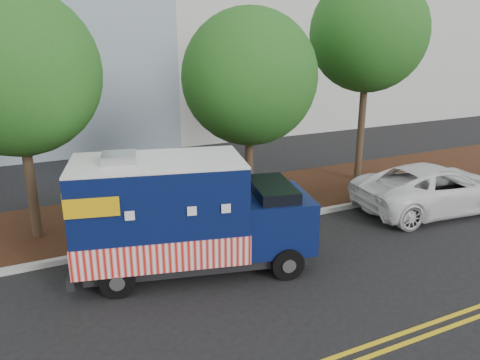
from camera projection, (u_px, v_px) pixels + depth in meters
name	position (u px, v px, depth m)	size (l,w,h in m)	color
ground	(258.00, 249.00, 12.40)	(120.00, 120.00, 0.00)	black
curb	(236.00, 228.00, 13.58)	(120.00, 0.18, 0.15)	#9E9E99
mulch_strip	(208.00, 205.00, 15.38)	(120.00, 4.00, 0.15)	black
centerline_near	(372.00, 344.00, 8.57)	(120.00, 0.10, 0.01)	gold
centerline_far	(381.00, 352.00, 8.36)	(120.00, 0.10, 0.01)	gold
tree_a	(15.00, 73.00, 11.52)	(4.18, 4.18, 6.64)	#38281C
tree_b	(249.00, 77.00, 14.21)	(4.16, 4.16, 6.28)	#38281C
tree_c	(368.00, 33.00, 16.32)	(4.11, 4.11, 7.54)	#38281C
sign_post	(92.00, 210.00, 11.82)	(0.06, 0.06, 2.40)	#473828
food_truck	(181.00, 218.00, 10.92)	(5.93, 3.32, 2.96)	black
white_car	(436.00, 188.00, 14.93)	(2.48, 5.37, 1.49)	white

